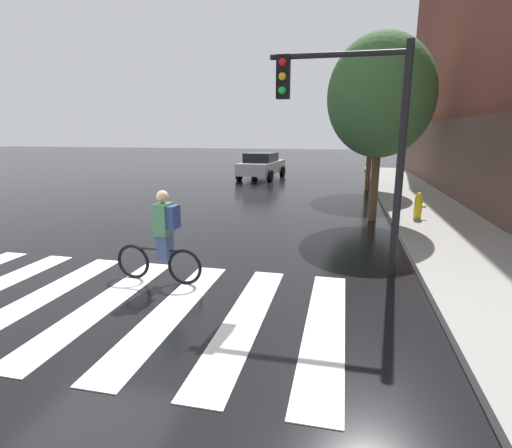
{
  "coord_description": "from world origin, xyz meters",
  "views": [
    {
      "loc": [
        4.03,
        -5.09,
        2.67
      ],
      "look_at": [
        2.41,
        2.15,
        0.92
      ],
      "focal_mm": 27.41,
      "sensor_mm": 36.0,
      "label": 1
    }
  ],
  "objects_px": {
    "sedan_mid": "(262,165)",
    "street_tree_near": "(381,97)",
    "cyclist": "(163,237)",
    "fire_hydrant": "(418,206)",
    "traffic_light_near": "(355,121)",
    "street_tree_mid": "(374,90)"
  },
  "relations": [
    {
      "from": "cyclist",
      "to": "fire_hydrant",
      "type": "xyz_separation_m",
      "value": [
        5.31,
        6.08,
        -0.31
      ]
    },
    {
      "from": "cyclist",
      "to": "street_tree_mid",
      "type": "xyz_separation_m",
      "value": [
        4.2,
        12.78,
        3.65
      ]
    },
    {
      "from": "sedan_mid",
      "to": "fire_hydrant",
      "type": "distance_m",
      "value": 12.55
    },
    {
      "from": "sedan_mid",
      "to": "street_tree_near",
      "type": "bearing_deg",
      "value": -61.15
    },
    {
      "from": "sedan_mid",
      "to": "fire_hydrant",
      "type": "height_order",
      "value": "sedan_mid"
    },
    {
      "from": "street_tree_near",
      "to": "fire_hydrant",
      "type": "bearing_deg",
      "value": -4.85
    },
    {
      "from": "traffic_light_near",
      "to": "fire_hydrant",
      "type": "relative_size",
      "value": 5.38
    },
    {
      "from": "fire_hydrant",
      "to": "sedan_mid",
      "type": "bearing_deg",
      "value": 123.78
    },
    {
      "from": "sedan_mid",
      "to": "street_tree_near",
      "type": "relative_size",
      "value": 0.83
    },
    {
      "from": "cyclist",
      "to": "street_tree_near",
      "type": "xyz_separation_m",
      "value": [
        4.02,
        6.19,
        2.84
      ]
    },
    {
      "from": "cyclist",
      "to": "fire_hydrant",
      "type": "bearing_deg",
      "value": 48.86
    },
    {
      "from": "sedan_mid",
      "to": "cyclist",
      "type": "bearing_deg",
      "value": -84.23
    },
    {
      "from": "street_tree_near",
      "to": "traffic_light_near",
      "type": "bearing_deg",
      "value": -98.98
    },
    {
      "from": "street_tree_near",
      "to": "street_tree_mid",
      "type": "xyz_separation_m",
      "value": [
        0.18,
        6.59,
        0.82
      ]
    },
    {
      "from": "fire_hydrant",
      "to": "traffic_light_near",
      "type": "bearing_deg",
      "value": -113.4
    },
    {
      "from": "fire_hydrant",
      "to": "street_tree_near",
      "type": "xyz_separation_m",
      "value": [
        -1.29,
        0.11,
        3.15
      ]
    },
    {
      "from": "traffic_light_near",
      "to": "street_tree_near",
      "type": "height_order",
      "value": "street_tree_near"
    },
    {
      "from": "traffic_light_near",
      "to": "street_tree_mid",
      "type": "xyz_separation_m",
      "value": [
        0.95,
        11.47,
        1.63
      ]
    },
    {
      "from": "sedan_mid",
      "to": "street_tree_near",
      "type": "xyz_separation_m",
      "value": [
        5.69,
        -10.32,
        2.9
      ]
    },
    {
      "from": "traffic_light_near",
      "to": "cyclist",
      "type": "bearing_deg",
      "value": -158.06
    },
    {
      "from": "sedan_mid",
      "to": "street_tree_mid",
      "type": "relative_size",
      "value": 0.68
    },
    {
      "from": "fire_hydrant",
      "to": "street_tree_near",
      "type": "distance_m",
      "value": 3.41
    }
  ]
}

